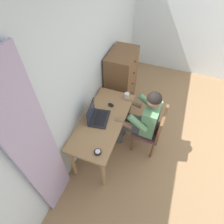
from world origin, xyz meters
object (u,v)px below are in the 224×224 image
object	(u,v)px
person_seated	(142,118)
chair	(152,129)
desk	(103,124)
computer_mouse	(111,105)
desk_clock	(98,152)
coffee_mug	(127,96)
laptop	(97,116)
dresser	(121,81)

from	to	relation	value
person_seated	chair	bearing A→B (deg)	-92.75
desk	computer_mouse	size ratio (longest dim) A/B	12.83
desk	desk_clock	xyz separation A→B (m)	(-0.50, -0.14, 0.12)
computer_mouse	desk	bearing A→B (deg)	-163.72
person_seated	coffee_mug	bearing A→B (deg)	50.23
chair	coffee_mug	distance (m)	0.64
laptop	desk_clock	size ratio (longest dim) A/B	4.17
chair	person_seated	bearing A→B (deg)	87.25
desk	desk_clock	world-z (taller)	desk_clock
dresser	coffee_mug	bearing A→B (deg)	-153.62
desk	dresser	world-z (taller)	dresser
laptop	coffee_mug	world-z (taller)	laptop
desk	chair	world-z (taller)	chair
desk	desk_clock	distance (m)	0.54
dresser	person_seated	xyz separation A→B (m)	(-0.81, -0.59, 0.09)
dresser	chair	bearing A→B (deg)	-136.56
dresser	person_seated	bearing A→B (deg)	-143.80
desk	computer_mouse	distance (m)	0.32
desk_clock	computer_mouse	bearing A→B (deg)	9.47
laptop	desk_clock	distance (m)	0.55
laptop	desk	bearing A→B (deg)	-86.90
chair	coffee_mug	bearing A→B (deg)	61.17
computer_mouse	desk_clock	xyz separation A→B (m)	(-0.80, -0.13, -0.00)
desk	computer_mouse	xyz separation A→B (m)	(0.30, -0.01, 0.12)
desk	dresser	distance (m)	1.08
person_seated	laptop	bearing A→B (deg)	115.01
desk_clock	dresser	bearing A→B (deg)	8.19
desk_clock	laptop	bearing A→B (deg)	24.73
coffee_mug	laptop	bearing A→B (deg)	153.87
chair	computer_mouse	size ratio (longest dim) A/B	8.72
laptop	desk_clock	world-z (taller)	laptop
chair	person_seated	size ratio (longest dim) A/B	0.73
laptop	computer_mouse	xyz separation A→B (m)	(0.30, -0.10, -0.04)
chair	person_seated	distance (m)	0.26
computer_mouse	coffee_mug	distance (m)	0.30
coffee_mug	chair	bearing A→B (deg)	-118.83
dresser	computer_mouse	bearing A→B (deg)	-173.13
person_seated	laptop	xyz separation A→B (m)	(-0.28, 0.59, 0.10)
desk	desk_clock	bearing A→B (deg)	-164.34
person_seated	desk_clock	xyz separation A→B (m)	(-0.78, 0.36, 0.06)
dresser	desk	bearing A→B (deg)	-175.40
desk_clock	chair	bearing A→B (deg)	-35.46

